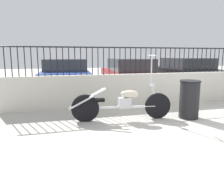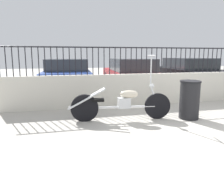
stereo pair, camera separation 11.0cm
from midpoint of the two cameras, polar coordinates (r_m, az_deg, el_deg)
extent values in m
plane|color=#ADA89E|center=(4.64, 25.44, -10.83)|extent=(40.00, 40.00, 0.00)
cube|color=beige|center=(6.37, 12.92, -0.63)|extent=(9.16, 0.18, 0.94)
cylinder|color=black|center=(5.82, -28.88, 6.16)|extent=(0.02, 0.02, 0.79)
cylinder|color=black|center=(5.78, -27.33, 6.26)|extent=(0.02, 0.02, 0.79)
cylinder|color=black|center=(5.74, -25.77, 6.35)|extent=(0.02, 0.02, 0.79)
cylinder|color=black|center=(5.71, -24.18, 6.45)|extent=(0.02, 0.02, 0.79)
cylinder|color=black|center=(5.68, -22.58, 6.54)|extent=(0.02, 0.02, 0.79)
cylinder|color=black|center=(5.66, -20.97, 6.62)|extent=(0.02, 0.02, 0.79)
cylinder|color=black|center=(5.64, -19.34, 6.70)|extent=(0.02, 0.02, 0.79)
cylinder|color=black|center=(5.63, -17.70, 6.78)|extent=(0.02, 0.02, 0.79)
cylinder|color=black|center=(5.62, -16.06, 6.85)|extent=(0.02, 0.02, 0.79)
cylinder|color=black|center=(5.62, -14.41, 6.91)|extent=(0.02, 0.02, 0.79)
cylinder|color=black|center=(5.62, -12.76, 6.97)|extent=(0.02, 0.02, 0.79)
cylinder|color=black|center=(5.62, -11.11, 7.03)|extent=(0.02, 0.02, 0.79)
cylinder|color=black|center=(5.63, -9.46, 7.07)|extent=(0.02, 0.02, 0.79)
cylinder|color=black|center=(5.65, -7.82, 7.12)|extent=(0.02, 0.02, 0.79)
cylinder|color=black|center=(5.66, -6.20, 7.15)|extent=(0.02, 0.02, 0.79)
cylinder|color=black|center=(5.69, -4.58, 7.18)|extent=(0.02, 0.02, 0.79)
cylinder|color=black|center=(5.72, -2.97, 7.21)|extent=(0.02, 0.02, 0.79)
cylinder|color=black|center=(5.75, -1.39, 7.22)|extent=(0.02, 0.02, 0.79)
cylinder|color=black|center=(5.78, 0.18, 7.24)|extent=(0.02, 0.02, 0.79)
cylinder|color=black|center=(5.82, 1.73, 7.24)|extent=(0.02, 0.02, 0.79)
cylinder|color=black|center=(5.87, 3.25, 7.25)|extent=(0.02, 0.02, 0.79)
cylinder|color=black|center=(5.92, 4.76, 7.24)|extent=(0.02, 0.02, 0.79)
cylinder|color=black|center=(5.97, 6.23, 7.24)|extent=(0.02, 0.02, 0.79)
cylinder|color=black|center=(6.03, 7.68, 7.22)|extent=(0.02, 0.02, 0.79)
cylinder|color=black|center=(6.09, 9.10, 7.21)|extent=(0.02, 0.02, 0.79)
cylinder|color=black|center=(6.15, 10.49, 7.19)|extent=(0.02, 0.02, 0.79)
cylinder|color=black|center=(6.22, 11.86, 7.16)|extent=(0.02, 0.02, 0.79)
cylinder|color=black|center=(6.29, 13.19, 7.14)|extent=(0.02, 0.02, 0.79)
cylinder|color=black|center=(6.36, 14.49, 7.10)|extent=(0.02, 0.02, 0.79)
cylinder|color=black|center=(6.44, 15.76, 7.07)|extent=(0.02, 0.02, 0.79)
cylinder|color=black|center=(6.52, 17.01, 7.04)|extent=(0.02, 0.02, 0.79)
cylinder|color=black|center=(6.60, 18.22, 7.00)|extent=(0.02, 0.02, 0.79)
cylinder|color=black|center=(6.69, 19.39, 6.96)|extent=(0.02, 0.02, 0.79)
cylinder|color=black|center=(6.78, 20.54, 6.92)|extent=(0.02, 0.02, 0.79)
cylinder|color=black|center=(6.87, 21.66, 6.87)|extent=(0.02, 0.02, 0.79)
cylinder|color=black|center=(6.96, 22.75, 6.83)|extent=(0.02, 0.02, 0.79)
cylinder|color=black|center=(7.06, 23.81, 6.78)|extent=(0.02, 0.02, 0.79)
cylinder|color=black|center=(7.16, 24.84, 6.74)|extent=(0.02, 0.02, 0.79)
cylinder|color=black|center=(7.26, 25.84, 6.69)|extent=(0.02, 0.02, 0.79)
cylinder|color=black|center=(7.36, 26.82, 6.64)|extent=(0.02, 0.02, 0.79)
cylinder|color=black|center=(7.46, 27.76, 6.59)|extent=(0.02, 0.02, 0.79)
cylinder|color=black|center=(7.57, 28.68, 6.54)|extent=(0.02, 0.02, 0.79)
cylinder|color=black|center=(6.29, 13.31, 10.55)|extent=(9.16, 0.04, 0.04)
cylinder|color=black|center=(4.84, 12.27, -5.54)|extent=(0.61, 0.12, 0.61)
cylinder|color=black|center=(4.57, -8.35, -6.31)|extent=(0.63, 0.15, 0.62)
cylinder|color=silver|center=(4.63, 2.27, -6.01)|extent=(1.56, 0.22, 0.06)
cube|color=silver|center=(4.61, 2.90, -4.79)|extent=(0.28, 0.18, 0.24)
ellipsoid|color=beige|center=(4.59, 4.39, -2.31)|extent=(0.44, 0.24, 0.18)
cube|color=black|center=(4.53, -4.59, -4.03)|extent=(0.30, 0.19, 0.06)
cylinder|color=silver|center=(4.76, 11.35, -2.68)|extent=(0.22, 0.07, 0.51)
sphere|color=silver|center=(4.70, 10.74, 0.04)|extent=(0.11, 0.11, 0.11)
cylinder|color=silver|center=(4.65, 10.51, 4.39)|extent=(0.03, 0.03, 0.67)
cylinder|color=silver|center=(4.64, 10.63, 8.54)|extent=(0.09, 0.52, 0.03)
cylinder|color=silver|center=(4.45, -7.78, -3.79)|extent=(0.84, 0.13, 0.48)
cylinder|color=silver|center=(4.58, -7.77, -3.41)|extent=(0.84, 0.13, 0.48)
cylinder|color=black|center=(5.08, 20.60, -3.79)|extent=(0.45, 0.45, 0.86)
cylinder|color=black|center=(5.00, 20.88, 1.27)|extent=(0.47, 0.47, 0.04)
cylinder|color=black|center=(9.79, -17.96, 1.53)|extent=(0.13, 0.64, 0.64)
cylinder|color=black|center=(9.76, -8.56, 1.84)|extent=(0.13, 0.64, 0.64)
cylinder|color=black|center=(7.27, -19.90, -0.96)|extent=(0.13, 0.64, 0.64)
cylinder|color=black|center=(7.23, -7.24, -0.56)|extent=(0.13, 0.64, 0.64)
cube|color=navy|center=(8.44, -13.46, 2.35)|extent=(1.81, 4.16, 0.67)
cube|color=#2D3338|center=(8.19, -13.63, 6.02)|extent=(1.59, 2.02, 0.43)
cylinder|color=black|center=(10.05, -2.41, 2.14)|extent=(0.13, 0.64, 0.64)
cylinder|color=black|center=(10.46, 6.48, 2.35)|extent=(0.13, 0.64, 0.64)
cylinder|color=black|center=(7.36, 1.29, -0.32)|extent=(0.13, 0.64, 0.64)
cylinder|color=black|center=(7.90, 12.92, 0.09)|extent=(0.13, 0.64, 0.64)
cube|color=#AD191E|center=(8.87, 4.35, 2.56)|extent=(1.86, 4.52, 0.57)
cube|color=#2D3338|center=(8.62, 4.82, 6.03)|extent=(1.63, 2.19, 0.53)
cylinder|color=black|center=(11.01, 11.68, 2.55)|extent=(0.11, 0.64, 0.64)
cylinder|color=black|center=(11.89, 19.43, 2.68)|extent=(0.11, 0.64, 0.64)
cylinder|color=black|center=(8.73, 19.17, 0.63)|extent=(0.11, 0.64, 0.64)
cylinder|color=black|center=(9.81, 27.90, 0.95)|extent=(0.11, 0.64, 0.64)
cube|color=black|center=(10.28, 19.39, 3.12)|extent=(1.91, 4.27, 0.63)
cube|color=#2D3338|center=(10.07, 20.22, 6.14)|extent=(1.71, 2.05, 0.48)
camera|label=1|loc=(0.06, -90.61, -0.10)|focal=32.00mm
camera|label=2|loc=(0.06, 89.39, 0.10)|focal=32.00mm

